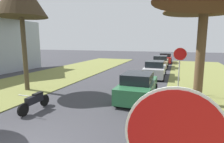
# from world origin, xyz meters

# --- Properties ---
(stop_sign_far) EXTENTS (0.81, 0.50, 2.95)m
(stop_sign_far) POSITION_xyz_m (4.36, 8.52, 2.18)
(stop_sign_far) COLOR #9EA0A5
(stop_sign_far) RESTS_ON grass_verge_right
(parked_sedan_green) EXTENTS (1.99, 4.42, 1.57)m
(parked_sedan_green) POSITION_xyz_m (2.11, 6.73, 0.72)
(parked_sedan_green) COLOR #28663D
(parked_sedan_green) RESTS_ON ground
(parked_sedan_silver) EXTENTS (1.99, 4.42, 1.57)m
(parked_sedan_silver) POSITION_xyz_m (2.28, 13.89, 0.72)
(parked_sedan_silver) COLOR #BCBCC1
(parked_sedan_silver) RESTS_ON ground
(parked_sedan_tan) EXTENTS (1.99, 4.42, 1.57)m
(parked_sedan_tan) POSITION_xyz_m (2.22, 20.65, 0.72)
(parked_sedan_tan) COLOR tan
(parked_sedan_tan) RESTS_ON ground
(parked_sedan_red) EXTENTS (1.99, 4.42, 1.57)m
(parked_sedan_red) POSITION_xyz_m (2.48, 26.56, 0.72)
(parked_sedan_red) COLOR red
(parked_sedan_red) RESTS_ON ground
(parked_motorcycle) EXTENTS (0.60, 2.05, 0.97)m
(parked_motorcycle) POSITION_xyz_m (-2.27, 3.14, 0.48)
(parked_motorcycle) COLOR black
(parked_motorcycle) RESTS_ON ground
(curbside_mailbox) EXTENTS (0.22, 0.44, 1.27)m
(curbside_mailbox) POSITION_xyz_m (4.20, 4.45, 1.06)
(curbside_mailbox) COLOR brown
(curbside_mailbox) RESTS_ON grass_verge_right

